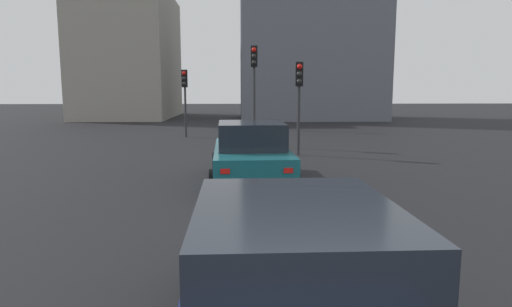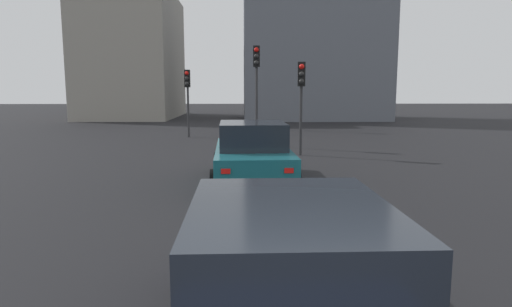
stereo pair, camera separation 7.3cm
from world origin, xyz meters
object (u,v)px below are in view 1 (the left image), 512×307
object	(u,v)px
traffic_light_near_right	(299,88)
traffic_light_far_left	(185,89)
car_teal_lead	(251,154)
car_navy_second	(292,293)
traffic_light_far_right	(298,87)
traffic_light_near_left	(254,75)

from	to	relation	value
traffic_light_near_right	traffic_light_far_left	distance (m)	8.36
car_teal_lead	car_navy_second	size ratio (longest dim) A/B	1.00
car_teal_lead	traffic_light_far_right	xyz separation A→B (m)	(15.09, -3.34, 1.87)
car_navy_second	traffic_light_near_left	distance (m)	15.87
car_navy_second	traffic_light_far_right	distance (m)	23.31
car_navy_second	traffic_light_near_right	world-z (taller)	traffic_light_near_right
traffic_light_far_right	traffic_light_near_right	bearing A→B (deg)	-11.00
car_navy_second	traffic_light_near_left	xyz separation A→B (m)	(15.69, -0.28, 2.37)
car_navy_second	traffic_light_far_left	world-z (taller)	traffic_light_far_left
car_teal_lead	traffic_light_near_left	world-z (taller)	traffic_light_near_left
traffic_light_near_right	car_teal_lead	bearing A→B (deg)	-16.61
car_teal_lead	traffic_light_near_left	distance (m)	8.13
traffic_light_near_left	traffic_light_far_left	bearing A→B (deg)	-132.87
car_teal_lead	traffic_light_near_left	bearing A→B (deg)	-4.39
traffic_light_near_left	traffic_light_far_left	size ratio (longest dim) A/B	1.24
car_teal_lead	traffic_light_far_left	bearing A→B (deg)	13.28
traffic_light_near_left	traffic_light_far_right	size ratio (longest dim) A/B	1.19
car_teal_lead	traffic_light_near_right	distance (m)	5.63
traffic_light_far_right	traffic_light_near_left	bearing A→B (deg)	-25.24
traffic_light_far_right	car_navy_second	bearing A→B (deg)	-11.23
traffic_light_far_left	traffic_light_near_right	bearing A→B (deg)	41.57
car_navy_second	traffic_light_far_left	size ratio (longest dim) A/B	1.30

